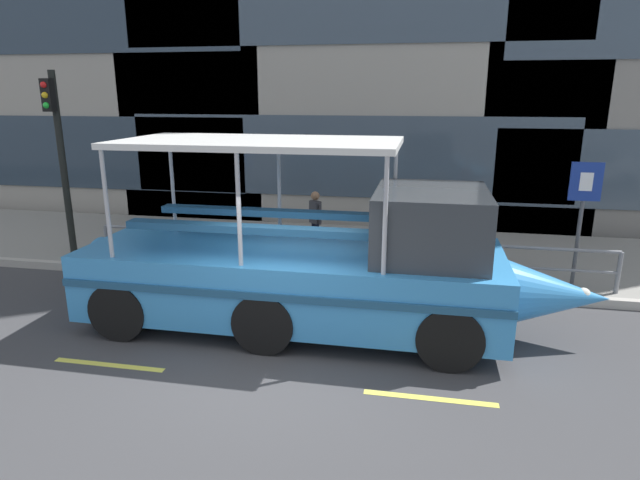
{
  "coord_description": "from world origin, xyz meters",
  "views": [
    {
      "loc": [
        2.17,
        -7.39,
        3.99
      ],
      "look_at": [
        0.28,
        2.21,
        1.3
      ],
      "focal_mm": 29.99,
      "sensor_mm": 36.0,
      "label": 1
    }
  ],
  "objects_px": {
    "traffic_light_pole": "(59,147)",
    "parking_sign": "(583,203)",
    "pedestrian_near_bow": "(485,225)",
    "duck_tour_boat": "(321,268)",
    "pedestrian_mid_left": "(315,216)"
  },
  "relations": [
    {
      "from": "traffic_light_pole",
      "to": "duck_tour_boat",
      "type": "height_order",
      "value": "traffic_light_pole"
    },
    {
      "from": "duck_tour_boat",
      "to": "pedestrian_near_bow",
      "type": "distance_m",
      "value": 4.82
    },
    {
      "from": "traffic_light_pole",
      "to": "pedestrian_near_bow",
      "type": "relative_size",
      "value": 2.86
    },
    {
      "from": "parking_sign",
      "to": "pedestrian_near_bow",
      "type": "distance_m",
      "value": 2.2
    },
    {
      "from": "duck_tour_boat",
      "to": "pedestrian_mid_left",
      "type": "distance_m",
      "value": 3.85
    },
    {
      "from": "traffic_light_pole",
      "to": "pedestrian_mid_left",
      "type": "xyz_separation_m",
      "value": [
        5.82,
        1.28,
        -1.68
      ]
    },
    {
      "from": "traffic_light_pole",
      "to": "parking_sign",
      "type": "bearing_deg",
      "value": 0.3
    },
    {
      "from": "duck_tour_boat",
      "to": "pedestrian_near_bow",
      "type": "height_order",
      "value": "duck_tour_boat"
    },
    {
      "from": "pedestrian_mid_left",
      "to": "duck_tour_boat",
      "type": "bearing_deg",
      "value": -76.84
    },
    {
      "from": "duck_tour_boat",
      "to": "pedestrian_mid_left",
      "type": "relative_size",
      "value": 5.8
    },
    {
      "from": "pedestrian_near_bow",
      "to": "pedestrian_mid_left",
      "type": "bearing_deg",
      "value": 179.17
    },
    {
      "from": "parking_sign",
      "to": "pedestrian_near_bow",
      "type": "relative_size",
      "value": 1.67
    },
    {
      "from": "traffic_light_pole",
      "to": "pedestrian_near_bow",
      "type": "height_order",
      "value": "traffic_light_pole"
    },
    {
      "from": "traffic_light_pole",
      "to": "parking_sign",
      "type": "xyz_separation_m",
      "value": [
        11.47,
        0.06,
        -0.89
      ]
    },
    {
      "from": "parking_sign",
      "to": "duck_tour_boat",
      "type": "bearing_deg",
      "value": -152.06
    }
  ]
}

